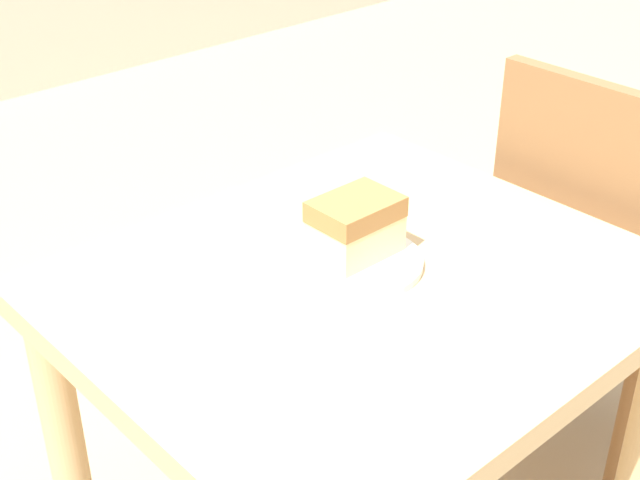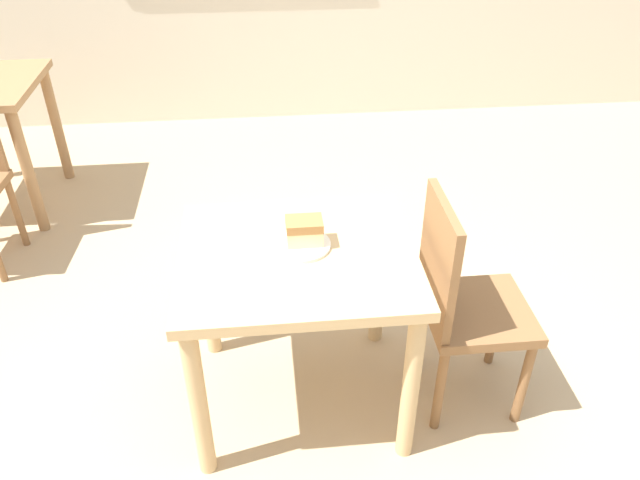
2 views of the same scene
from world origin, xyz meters
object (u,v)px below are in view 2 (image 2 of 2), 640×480
at_px(plate, 301,245).
at_px(cake_slice, 304,231).
at_px(chair_near_window, 462,301).
at_px(dining_table_near, 298,281).

distance_m(plate, cake_slice, 0.05).
distance_m(chair_near_window, cake_slice, 0.63).
bearing_deg(dining_table_near, plate, 66.78).
bearing_deg(cake_slice, plate, -141.77).
xyz_separation_m(chair_near_window, cake_slice, (-0.56, 0.10, 0.28)).
relative_size(dining_table_near, plate, 3.95).
bearing_deg(cake_slice, dining_table_near, -121.71).
xyz_separation_m(plate, cake_slice, (0.01, 0.01, 0.05)).
relative_size(chair_near_window, cake_slice, 7.20).
height_order(dining_table_near, chair_near_window, chair_near_window).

